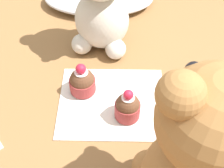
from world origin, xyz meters
name	(u,v)px	position (x,y,z in m)	size (l,w,h in m)	color
ground_plane	(112,103)	(0.00, 0.00, 0.00)	(4.00, 4.00, 0.00)	olive
knitted_placemat	(112,102)	(0.00, 0.00, 0.00)	(0.21, 0.17, 0.01)	silver
teddy_bear_cream	(101,4)	(-0.03, 0.17, 0.11)	(0.14, 0.13, 0.23)	beige
teddy_bear_tan	(199,151)	(0.11, -0.18, 0.14)	(0.16, 0.16, 0.28)	#A3703D
cupcake_near_cream_bear	(82,81)	(-0.06, 0.03, 0.03)	(0.05, 0.05, 0.07)	#993333
cupcake_near_tan_bear	(128,107)	(0.03, -0.03, 0.03)	(0.05, 0.05, 0.07)	#993333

